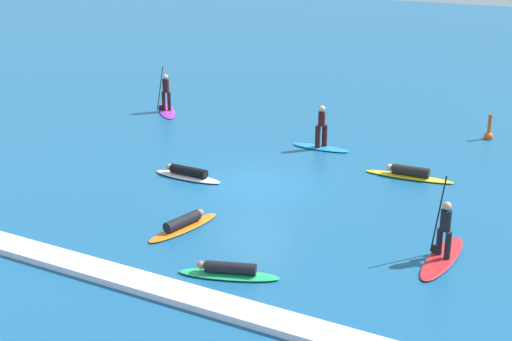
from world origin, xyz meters
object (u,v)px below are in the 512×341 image
surfer_on_red_board (443,247)px  surfer_on_yellow_board (409,174)px  surfer_on_blue_board (321,138)px  surfer_on_white_board (188,174)px  surfer_on_orange_board (184,224)px  surfer_on_purple_board (166,102)px  surfer_on_green_board (229,271)px  marker_buoy (489,134)px

surfer_on_red_board → surfer_on_yellow_board: size_ratio=0.98×
surfer_on_yellow_board → surfer_on_blue_board: 4.59m
surfer_on_white_board → surfer_on_orange_board: bearing=122.9°
surfer_on_yellow_board → surfer_on_orange_board: bearing=55.6°
surfer_on_blue_board → surfer_on_orange_board: bearing=-92.8°
surfer_on_yellow_board → surfer_on_purple_board: surfer_on_purple_board is taller
surfer_on_green_board → surfer_on_white_board: bearing=-67.9°
surfer_on_yellow_board → surfer_on_blue_board: surfer_on_blue_board is taller
surfer_on_red_board → surfer_on_yellow_board: bearing=26.9°
surfer_on_purple_board → surfer_on_blue_board: bearing=-143.2°
surfer_on_white_board → surfer_on_blue_board: surfer_on_blue_board is taller
surfer_on_green_board → surfer_on_blue_board: size_ratio=1.12×
surfer_on_purple_board → marker_buoy: size_ratio=2.38×
surfer_on_orange_board → surfer_on_yellow_board: surfer_on_yellow_board is taller
surfer_on_purple_board → marker_buoy: (14.71, 2.88, -0.25)m
surfer_on_white_board → marker_buoy: size_ratio=2.31×
surfer_on_orange_board → marker_buoy: (5.96, 14.20, 0.08)m
surfer_on_orange_board → marker_buoy: 15.40m
surfer_on_white_board → surfer_on_green_board: bearing=132.2°
surfer_on_yellow_board → surfer_on_green_board: (-1.73, -9.80, -0.02)m
surfer_on_white_board → surfer_on_yellow_board: surfer_on_yellow_board is taller
surfer_on_white_board → surfer_on_red_board: surfer_on_red_board is taller
surfer_on_green_board → marker_buoy: bearing=-120.8°
surfer_on_white_board → surfer_on_blue_board: bearing=-115.9°
surfer_on_red_board → marker_buoy: 12.56m
surfer_on_orange_board → surfer_on_white_board: bearing=42.4°
surfer_on_green_board → marker_buoy: size_ratio=2.33×
surfer_on_orange_board → surfer_on_yellow_board: 9.01m
surfer_on_red_board → surfer_on_blue_board: 10.54m
surfer_on_orange_board → marker_buoy: bearing=-13.0°
surfer_on_green_board → surfer_on_blue_board: surfer_on_blue_board is taller
surfer_on_purple_board → surfer_on_white_board: bearing=178.6°
surfer_on_orange_board → surfer_on_blue_board: size_ratio=1.18×
marker_buoy → surfer_on_red_board: bearing=-83.2°
surfer_on_orange_board → surfer_on_red_board: surfer_on_red_board is taller
surfer_on_purple_board → surfer_on_blue_board: size_ratio=1.15×
surfer_on_green_board → surfer_on_purple_board: bearing=-68.9°
surfer_on_white_board → surfer_on_blue_board: (2.75, 5.61, 0.30)m
surfer_on_green_board → surfer_on_blue_board: (-2.52, 11.48, 0.32)m
surfer_on_white_board → surfer_on_yellow_board: 8.03m
surfer_on_red_board → marker_buoy: size_ratio=2.70×
surfer_on_white_board → surfer_on_purple_board: (-6.29, 7.47, 0.32)m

